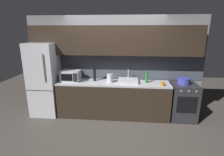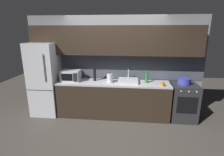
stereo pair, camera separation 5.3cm
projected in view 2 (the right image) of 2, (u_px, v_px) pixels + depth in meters
The scene contains 12 objects.
ground_plane at pixel (109, 135), 3.66m from camera, with size 10.00×10.00×0.00m, color #3D3833.
back_wall at pixel (114, 54), 4.40m from camera, with size 4.49×0.44×2.50m.
counter_run at pixel (113, 99), 4.40m from camera, with size 2.75×0.60×0.90m.
refrigerator at pixel (45, 79), 4.45m from camera, with size 0.68×0.69×1.85m.
oven_range at pixel (183, 102), 4.23m from camera, with size 0.60×0.62×0.90m.
microwave at pixel (71, 76), 4.37m from camera, with size 0.46×0.35×0.27m.
sink_basin at pixel (128, 81), 4.27m from camera, with size 0.48×0.38×0.30m.
kettle at pixel (110, 78), 4.24m from camera, with size 0.18×0.15×0.24m.
wine_bottle_dark at pixel (95, 74), 4.36m from camera, with size 0.07×0.07×0.39m.
wine_bottle_green at pixel (147, 78), 4.20m from camera, with size 0.07×0.07×0.32m.
mug_amber at pixel (163, 84), 3.97m from camera, with size 0.09×0.09×0.09m, color #B27019.
cooking_pot at pixel (184, 81), 4.09m from camera, with size 0.30×0.30×0.15m.
Camera 2 is at (0.40, -3.18, 2.14)m, focal length 27.81 mm.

